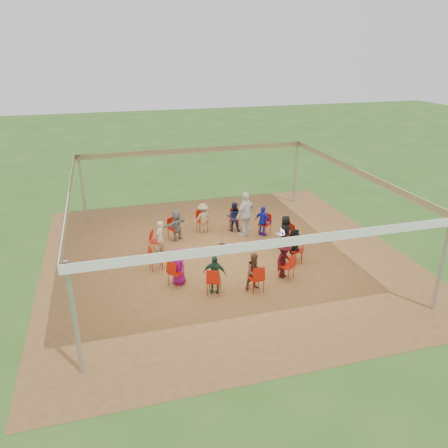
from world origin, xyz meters
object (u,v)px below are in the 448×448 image
object	(u,v)px
chair_11	(297,250)
standing_person	(246,214)
chair_6	(156,258)
person_seated_6	(178,266)
chair_9	(256,278)
person_seated_8	(255,272)
person_seated_1	(263,221)
person_seated_4	(176,225)
chair_7	(176,273)
chair_1	(264,225)
person_seated_10	(294,245)
chair_2	(234,220)
person_seated_7	(214,274)
chair_4	(174,229)
chair_3	(202,221)
chair_10	(287,266)
cable_coil	(222,245)
chair_8	(214,281)
person_seated_9	(284,260)
person_seated_2	(234,217)
person_seated_5	(160,237)
laptop	(281,233)
chair_5	(157,242)
chair_0	(288,235)
person_seated_3	(203,218)

from	to	relation	value
chair_11	standing_person	world-z (taller)	standing_person
chair_6	person_seated_6	xyz separation A→B (m)	(0.58, -1.19, 0.19)
chair_9	person_seated_8	distance (m)	0.22
person_seated_1	standing_person	distance (m)	0.78
chair_6	person_seated_4	world-z (taller)	person_seated_4
chair_7	standing_person	world-z (taller)	standing_person
chair_1	person_seated_10	bearing A→B (deg)	147.66
chair_11	standing_person	bearing A→B (deg)	45.86
person_seated_6	person_seated_1	bearing A→B (deg)	90.00
person_seated_8	chair_2	bearing A→B (deg)	74.64
person_seated_8	person_seated_7	bearing A→B (deg)	165.00
chair_11	person_seated_6	distance (m)	4.41
chair_4	chair_6	xyz separation A→B (m)	(-1.06, -2.38, 0.00)
chair_3	chair_11	world-z (taller)	same
chair_10	cable_coil	xyz separation A→B (m)	(-1.37, 3.08, -0.43)
chair_8	person_seated_9	world-z (taller)	person_seated_9
cable_coil	chair_4	bearing A→B (deg)	146.13
chair_3	person_seated_4	distance (m)	1.34
person_seated_2	person_seated_1	bearing A→B (deg)	165.00
person_seated_5	person_seated_6	size ratio (longest dim) A/B	1.00
cable_coil	person_seated_8	bearing A→B (deg)	-88.35
chair_3	chair_6	bearing A→B (deg)	45.00
chair_8	chair_10	size ratio (longest dim) A/B	1.00
chair_8	chair_6	bearing A→B (deg)	150.00
chair_11	person_seated_10	distance (m)	0.22
person_seated_2	person_seated_10	bearing A→B (deg)	135.00
person_seated_9	person_seated_10	distance (m)	1.29
chair_1	chair_4	distance (m)	3.68
chair_6	laptop	xyz separation A→B (m)	(4.90, 0.51, 0.15)
chair_1	person_seated_8	xyz separation A→B (m)	(-1.85, -4.00, 0.19)
chair_9	person_seated_2	distance (m)	4.92
person_seated_2	chair_11	bearing A→B (deg)	136.35
chair_2	person_seated_8	world-z (taller)	person_seated_8
chair_5	person_seated_7	xyz separation A→B (m)	(1.37, -3.33, 0.19)
person_seated_8	person_seated_10	world-z (taller)	same
chair_7	chair_0	bearing A→B (deg)	75.00
chair_6	person_seated_7	world-z (taller)	person_seated_7
chair_0	person_seated_3	distance (m)	3.60
person_seated_6	person_seated_10	bearing A→B (deg)	60.00
chair_6	person_seated_7	distance (m)	2.55
person_seated_3	standing_person	size ratio (longest dim) A/B	0.66
person_seated_2	person_seated_10	distance (m)	3.51
chair_3	person_seated_8	distance (m)	5.09
standing_person	chair_10	bearing A→B (deg)	60.96
standing_person	person_seated_6	bearing A→B (deg)	10.24
person_seated_2	laptop	xyz separation A→B (m)	(1.30, -2.03, -0.04)
chair_10	person_seated_9	size ratio (longest dim) A/B	0.71
standing_person	chair_4	bearing A→B (deg)	-42.53
person_seated_9	person_seated_2	bearing A→B (deg)	60.00
chair_7	person_seated_6	bearing A→B (deg)	90.00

